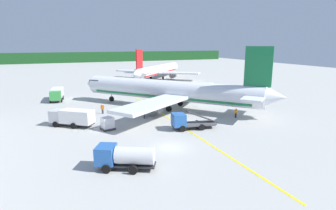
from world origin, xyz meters
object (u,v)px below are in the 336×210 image
at_px(service_truck_pushback, 186,121).
at_px(crew_loader_left, 144,113).
at_px(airliner_foreground, 171,91).
at_px(airliner_mid_apron, 158,70).
at_px(crew_loader_right, 102,108).
at_px(service_truck_catering, 124,156).
at_px(service_truck_baggage, 72,117).
at_px(cargo_container_near, 108,123).
at_px(crew_marshaller, 236,112).
at_px(service_truck_fuel, 57,94).

relative_size(service_truck_pushback, crew_loader_left, 4.10).
xyz_separation_m(airliner_foreground, airliner_mid_apron, (13.53, 43.58, -0.39)).
bearing_deg(crew_loader_left, crew_loader_right, 135.14).
bearing_deg(airliner_mid_apron, service_truck_catering, -113.00).
bearing_deg(airliner_foreground, crew_loader_left, -143.41).
xyz_separation_m(airliner_mid_apron, crew_loader_right, (-26.44, -42.89, -1.95)).
bearing_deg(service_truck_baggage, crew_loader_right, 47.44).
xyz_separation_m(airliner_mid_apron, service_truck_baggage, (-31.96, -48.90, -1.52)).
distance_m(service_truck_baggage, cargo_container_near, 5.99).
relative_size(service_truck_pushback, crew_marshaller, 4.36).
xyz_separation_m(cargo_container_near, crew_loader_right, (0.86, 9.72, 0.12)).
relative_size(crew_marshaller, crew_loader_right, 0.91).
bearing_deg(service_truck_pushback, service_truck_baggage, 152.83).
relative_size(crew_marshaller, crew_loader_left, 0.94).
relative_size(airliner_mid_apron, crew_loader_right, 16.40).
distance_m(airliner_mid_apron, service_truck_pushback, 59.19).
xyz_separation_m(airliner_foreground, crew_loader_right, (-12.92, 0.69, -2.34)).
distance_m(service_truck_pushback, crew_loader_left, 8.93).
bearing_deg(cargo_container_near, service_truck_pushback, -21.30).
relative_size(airliner_mid_apron, service_truck_catering, 4.79).
distance_m(crew_marshaller, crew_loader_right, 23.36).
bearing_deg(airliner_foreground, airliner_mid_apron, 72.75).
relative_size(service_truck_fuel, service_truck_baggage, 1.04).
distance_m(service_truck_catering, crew_loader_right, 23.52).
xyz_separation_m(service_truck_catering, service_truck_pushback, (11.57, 9.56, -0.23)).
bearing_deg(cargo_container_near, airliner_foreground, 33.27).
distance_m(service_truck_pushback, crew_loader_right, 17.04).
relative_size(service_truck_baggage, crew_loader_left, 3.87).
height_order(service_truck_pushback, crew_loader_right, service_truck_pushback).
distance_m(service_truck_pushback, cargo_container_near, 11.50).
bearing_deg(service_truck_pushback, crew_marshaller, 13.52).
bearing_deg(service_truck_catering, cargo_container_near, 86.41).
bearing_deg(airliner_mid_apron, crew_loader_left, -112.83).
relative_size(airliner_foreground, crew_loader_right, 19.07).
distance_m(service_truck_baggage, service_truck_catering, 17.85).
relative_size(service_truck_fuel, service_truck_pushback, 0.99).
bearing_deg(airliner_mid_apron, service_truck_fuel, -141.14).
relative_size(airliner_foreground, crew_marshaller, 20.85).
bearing_deg(airliner_mid_apron, crew_loader_right, -121.66).
height_order(airliner_mid_apron, service_truck_catering, airliner_mid_apron).
xyz_separation_m(airliner_foreground, service_truck_fuel, (-20.20, 16.40, -1.90)).
xyz_separation_m(service_truck_pushback, crew_loader_right, (-9.85, 13.90, -0.12)).
distance_m(airliner_foreground, service_truck_pushback, 13.74).
xyz_separation_m(service_truck_fuel, cargo_container_near, (6.43, -25.44, -0.56)).
xyz_separation_m(airliner_mid_apron, crew_loader_left, (-20.53, -48.77, -1.99)).
distance_m(airliner_mid_apron, crew_marshaller, 54.62).
xyz_separation_m(airliner_foreground, service_truck_baggage, (-18.43, -5.32, -1.91)).
bearing_deg(crew_loader_left, service_truck_fuel, 121.44).
height_order(service_truck_baggage, crew_marshaller, service_truck_baggage).
bearing_deg(service_truck_baggage, cargo_container_near, -38.54).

